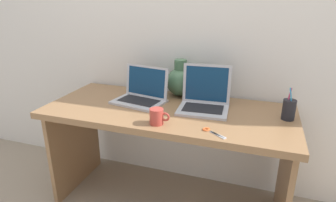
{
  "coord_description": "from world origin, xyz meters",
  "views": [
    {
      "loc": [
        0.52,
        -1.56,
        1.37
      ],
      "look_at": [
        0.0,
        0.0,
        0.76
      ],
      "focal_mm": 30.32,
      "sensor_mm": 36.0,
      "label": 1
    }
  ],
  "objects_px": {
    "green_vase": "(180,81)",
    "pen_cup": "(289,109)",
    "laptop_right": "(205,97)",
    "coffee_mug": "(157,116)",
    "scissors": "(210,131)",
    "laptop_left": "(142,92)"
  },
  "relations": [
    {
      "from": "coffee_mug",
      "to": "pen_cup",
      "type": "height_order",
      "value": "pen_cup"
    },
    {
      "from": "laptop_left",
      "to": "green_vase",
      "type": "bearing_deg",
      "value": 42.71
    },
    {
      "from": "scissors",
      "to": "green_vase",
      "type": "bearing_deg",
      "value": 121.52
    },
    {
      "from": "green_vase",
      "to": "pen_cup",
      "type": "xyz_separation_m",
      "value": [
        0.7,
        -0.21,
        -0.05
      ]
    },
    {
      "from": "green_vase",
      "to": "scissors",
      "type": "distance_m",
      "value": 0.61
    },
    {
      "from": "laptop_right",
      "to": "pen_cup",
      "type": "bearing_deg",
      "value": -3.09
    },
    {
      "from": "coffee_mug",
      "to": "scissors",
      "type": "height_order",
      "value": "coffee_mug"
    },
    {
      "from": "green_vase",
      "to": "pen_cup",
      "type": "height_order",
      "value": "green_vase"
    },
    {
      "from": "laptop_left",
      "to": "coffee_mug",
      "type": "relative_size",
      "value": 3.16
    },
    {
      "from": "scissors",
      "to": "laptop_right",
      "type": "bearing_deg",
      "value": 107.05
    },
    {
      "from": "green_vase",
      "to": "scissors",
      "type": "height_order",
      "value": "green_vase"
    },
    {
      "from": "laptop_right",
      "to": "scissors",
      "type": "xyz_separation_m",
      "value": [
        0.1,
        -0.33,
        -0.07
      ]
    },
    {
      "from": "coffee_mug",
      "to": "pen_cup",
      "type": "bearing_deg",
      "value": 23.4
    },
    {
      "from": "laptop_left",
      "to": "green_vase",
      "type": "xyz_separation_m",
      "value": [
        0.21,
        0.19,
        0.05
      ]
    },
    {
      "from": "coffee_mug",
      "to": "pen_cup",
      "type": "xyz_separation_m",
      "value": [
        0.68,
        0.3,
        0.02
      ]
    },
    {
      "from": "laptop_right",
      "to": "green_vase",
      "type": "xyz_separation_m",
      "value": [
        -0.21,
        0.18,
        0.04
      ]
    },
    {
      "from": "laptop_left",
      "to": "coffee_mug",
      "type": "distance_m",
      "value": 0.39
    },
    {
      "from": "laptop_right",
      "to": "pen_cup",
      "type": "xyz_separation_m",
      "value": [
        0.49,
        -0.03,
        -0.01
      ]
    },
    {
      "from": "laptop_right",
      "to": "pen_cup",
      "type": "height_order",
      "value": "laptop_right"
    },
    {
      "from": "laptop_right",
      "to": "green_vase",
      "type": "relative_size",
      "value": 1.24
    },
    {
      "from": "green_vase",
      "to": "coffee_mug",
      "type": "bearing_deg",
      "value": -88.19
    },
    {
      "from": "laptop_right",
      "to": "coffee_mug",
      "type": "bearing_deg",
      "value": -121.29
    }
  ]
}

